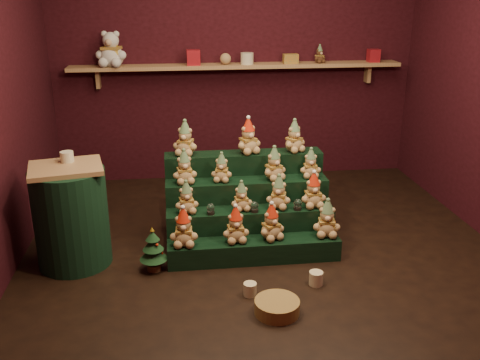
{
  "coord_description": "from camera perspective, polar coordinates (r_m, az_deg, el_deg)",
  "views": [
    {
      "loc": [
        -0.71,
        -3.96,
        2.11
      ],
      "look_at": [
        -0.18,
        0.25,
        0.57
      ],
      "focal_mm": 40.0,
      "sensor_mm": 36.0,
      "label": 1
    }
  ],
  "objects": [
    {
      "name": "ground",
      "position": [
        4.54,
        2.64,
        -7.78
      ],
      "size": [
        4.0,
        4.0,
        0.0
      ],
      "primitive_type": "plane",
      "color": "black",
      "rests_on": "ground"
    },
    {
      "name": "back_wall",
      "position": [
        6.09,
        -0.47,
        13.24
      ],
      "size": [
        4.0,
        0.1,
        2.8
      ],
      "primitive_type": "cube",
      "color": "black",
      "rests_on": "ground"
    },
    {
      "name": "front_wall",
      "position": [
        2.15,
        12.41,
        0.21
      ],
      "size": [
        4.0,
        0.1,
        2.8
      ],
      "primitive_type": "cube",
      "color": "black",
      "rests_on": "ground"
    },
    {
      "name": "back_shelf",
      "position": [
        5.93,
        -0.26,
        12.03
      ],
      "size": [
        3.6,
        0.26,
        0.24
      ],
      "color": "#A98754",
      "rests_on": "ground"
    },
    {
      "name": "riser_tier_front",
      "position": [
        4.38,
        1.51,
        -7.5
      ],
      "size": [
        1.4,
        0.22,
        0.18
      ],
      "primitive_type": "cube",
      "color": "black",
      "rests_on": "ground"
    },
    {
      "name": "riser_tier_midfront",
      "position": [
        4.54,
        1.1,
        -5.23
      ],
      "size": [
        1.4,
        0.22,
        0.36
      ],
      "primitive_type": "cube",
      "color": "black",
      "rests_on": "ground"
    },
    {
      "name": "riser_tier_midback",
      "position": [
        4.7,
        0.73,
        -3.1
      ],
      "size": [
        1.4,
        0.22,
        0.54
      ],
      "primitive_type": "cube",
      "color": "black",
      "rests_on": "ground"
    },
    {
      "name": "riser_tier_back",
      "position": [
        4.87,
        0.38,
        -1.12
      ],
      "size": [
        1.4,
        0.22,
        0.72
      ],
      "primitive_type": "cube",
      "color": "black",
      "rests_on": "ground"
    },
    {
      "name": "teddy_0",
      "position": [
        4.22,
        -6.04,
        -5.03
      ],
      "size": [
        0.23,
        0.21,
        0.31
      ],
      "primitive_type": null,
      "rotation": [
        0.0,
        0.0,
        -0.06
      ],
      "color": "tan",
      "rests_on": "riser_tier_front"
    },
    {
      "name": "teddy_1",
      "position": [
        4.26,
        -0.47,
        -4.77
      ],
      "size": [
        0.23,
        0.21,
        0.3
      ],
      "primitive_type": null,
      "rotation": [
        0.0,
        0.0,
        0.08
      ],
      "color": "tan",
      "rests_on": "riser_tier_front"
    },
    {
      "name": "teddy_2",
      "position": [
        4.32,
        3.36,
        -4.48
      ],
      "size": [
        0.27,
        0.26,
        0.3
      ],
      "primitive_type": null,
      "rotation": [
        0.0,
        0.0,
        0.4
      ],
      "color": "tan",
      "rests_on": "riser_tier_front"
    },
    {
      "name": "teddy_3",
      "position": [
        4.41,
        9.26,
        -4.03
      ],
      "size": [
        0.25,
        0.23,
        0.31
      ],
      "primitive_type": null,
      "rotation": [
        0.0,
        0.0,
        -0.16
      ],
      "color": "tan",
      "rests_on": "riser_tier_front"
    },
    {
      "name": "teddy_4",
      "position": [
        4.38,
        -5.75,
        -1.84
      ],
      "size": [
        0.21,
        0.2,
        0.27
      ],
      "primitive_type": null,
      "rotation": [
        0.0,
        0.0,
        0.14
      ],
      "color": "tan",
      "rests_on": "riser_tier_midfront"
    },
    {
      "name": "teddy_5",
      "position": [
        4.41,
        0.15,
        -1.72
      ],
      "size": [
        0.2,
        0.18,
        0.25
      ],
      "primitive_type": null,
      "rotation": [
        0.0,
        0.0,
        0.12
      ],
      "color": "tan",
      "rests_on": "riser_tier_midfront"
    },
    {
      "name": "teddy_6",
      "position": [
        4.45,
        4.16,
        -1.27
      ],
      "size": [
        0.25,
        0.24,
        0.28
      ],
      "primitive_type": null,
      "rotation": [
        0.0,
        0.0,
        -0.31
      ],
      "color": "tan",
      "rests_on": "riser_tier_midfront"
    },
    {
      "name": "teddy_7",
      "position": [
        4.5,
        7.83,
        -1.08
      ],
      "size": [
        0.22,
        0.21,
        0.3
      ],
      "primitive_type": null,
      "rotation": [
        0.0,
        0.0,
        0.07
      ],
      "color": "tan",
      "rests_on": "riser_tier_midfront"
    },
    {
      "name": "teddy_8",
      "position": [
        4.52,
        -5.96,
        1.41
      ],
      "size": [
        0.23,
        0.21,
        0.29
      ],
      "primitive_type": null,
      "rotation": [
        0.0,
        0.0,
        0.14
      ],
      "color": "tan",
      "rests_on": "riser_tier_midback"
    },
    {
      "name": "teddy_9",
      "position": [
        4.54,
        -1.97,
        1.36
      ],
      "size": [
        0.21,
        0.19,
        0.25
      ],
      "primitive_type": null,
      "rotation": [
        0.0,
        0.0,
        -0.22
      ],
      "color": "tan",
      "rests_on": "riser_tier_midback"
    },
    {
      "name": "teddy_10",
      "position": [
        4.59,
        3.66,
        1.78
      ],
      "size": [
        0.26,
        0.25,
        0.29
      ],
      "primitive_type": null,
      "rotation": [
        0.0,
        0.0,
        0.41
      ],
      "color": "tan",
      "rests_on": "riser_tier_midback"
    },
    {
      "name": "teddy_11",
      "position": [
        4.68,
        7.54,
        1.8
      ],
      "size": [
        0.19,
        0.18,
        0.26
      ],
      "primitive_type": null,
      "rotation": [
        0.0,
        0.0,
        -0.06
      ],
      "color": "tan",
      "rests_on": "riser_tier_midback"
    },
    {
      "name": "teddy_12",
      "position": [
        4.68,
        -5.86,
        4.48
      ],
      "size": [
        0.27,
        0.25,
        0.3
      ],
      "primitive_type": null,
      "rotation": [
        0.0,
        0.0,
        -0.34
      ],
      "color": "tan",
      "rests_on": "riser_tier_back"
    },
    {
      "name": "teddy_13",
      "position": [
        4.7,
        0.88,
        4.69
      ],
      "size": [
        0.28,
        0.27,
        0.31
      ],
      "primitive_type": null,
      "rotation": [
        0.0,
        0.0,
        0.4
      ],
      "color": "tan",
      "rests_on": "riser_tier_back"
    },
    {
      "name": "teddy_14",
      "position": [
        4.77,
        5.8,
        4.69
      ],
      "size": [
        0.27,
        0.26,
        0.29
      ],
      "primitive_type": null,
      "rotation": [
        0.0,
        0.0,
        0.49
      ],
      "color": "tan",
      "rests_on": "riser_tier_back"
    },
    {
      "name": "snow_globe_a",
      "position": [
        4.36,
        -3.15,
        -3.1
      ],
      "size": [
        0.07,
        0.07,
        0.09
      ],
      "color": "black",
      "rests_on": "riser_tier_midfront"
    },
    {
      "name": "snow_globe_b",
      "position": [
        4.4,
        1.56,
        -2.87
      ],
      "size": [
        0.07,
        0.07,
        0.09
      ],
      "color": "black",
      "rests_on": "riser_tier_midfront"
    },
    {
      "name": "snow_globe_c",
      "position": [
        4.46,
        6.17,
        -2.61
      ],
      "size": [
        0.07,
        0.07,
        0.1
      ],
      "color": "black",
      "rests_on": "riser_tier_midfront"
    },
    {
      "name": "side_table",
      "position": [
        4.42,
        -17.57,
        -3.69
      ],
      "size": [
        0.62,
        0.58,
        0.83
      ],
      "rotation": [
        0.0,
        0.0,
        0.2
      ],
      "color": "#A98754",
      "rests_on": "ground"
    },
    {
      "name": "table_ornament",
      "position": [
        4.36,
        -17.98,
        2.38
      ],
      "size": [
        0.1,
        0.1,
        0.08
      ],
      "primitive_type": "cylinder",
      "color": "beige",
      "rests_on": "side_table"
    },
    {
      "name": "mini_christmas_tree",
      "position": [
        4.25,
        -9.24,
        -7.32
      ],
      "size": [
        0.22,
        0.22,
        0.37
      ],
      "rotation": [
        0.0,
        0.0,
        0.16
      ],
      "color": "#462B19",
      "rests_on": "ground"
    },
    {
      "name": "mug_left",
      "position": [
        3.95,
        1.08,
        -11.57
      ],
      "size": [
        0.1,
        0.1,
        0.1
      ],
      "primitive_type": "cylinder",
      "color": "beige",
      "rests_on": "ground"
    },
    {
      "name": "mug_right",
      "position": [
        4.11,
        8.11,
        -10.34
      ],
      "size": [
        0.1,
        0.1,
        0.1
      ],
      "primitive_type": "cylinder",
      "color": "beige",
      "rests_on": "ground"
    },
    {
      "name": "wicker_basket",
      "position": [
        3.76,
        3.97,
        -13.35
      ],
      "size": [
        0.41,
        0.41,
        0.1
      ],
      "primitive_type": "cylinder",
      "rotation": [
        0.0,
        0.0,
        -0.44
      ],
      "color": "#A28141",
      "rests_on": "ground"
    },
    {
      "name": "white_bear",
      "position": [
        5.86,
        -13.6,
        13.9
      ],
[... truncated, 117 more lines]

